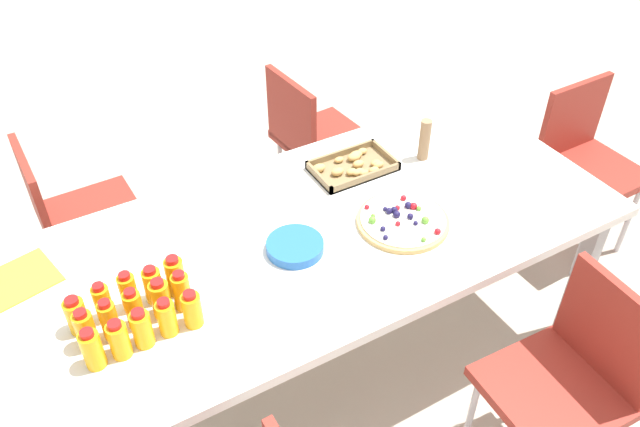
% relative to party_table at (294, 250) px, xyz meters
% --- Properties ---
extents(ground_plane, '(12.00, 12.00, 0.00)m').
position_rel_party_table_xyz_m(ground_plane, '(0.00, 0.00, -0.67)').
color(ground_plane, '#B2A899').
extents(party_table, '(2.38, 0.97, 0.73)m').
position_rel_party_table_xyz_m(party_table, '(0.00, 0.00, 0.00)').
color(party_table, white).
rests_on(party_table, ground_plane).
extents(chair_near_right, '(0.42, 0.42, 0.83)m').
position_rel_party_table_xyz_m(chair_near_right, '(0.59, -0.80, -0.17)').
color(chair_near_right, maroon).
rests_on(chair_near_right, ground_plane).
extents(chair_end, '(0.41, 0.41, 0.83)m').
position_rel_party_table_xyz_m(chair_end, '(1.57, 0.06, -0.17)').
color(chair_end, maroon).
rests_on(chair_end, ground_plane).
extents(chair_far_right, '(0.43, 0.43, 0.83)m').
position_rel_party_table_xyz_m(chair_far_right, '(0.55, 0.85, -0.17)').
color(chair_far_right, maroon).
rests_on(chair_far_right, ground_plane).
extents(chair_far_left, '(0.41, 0.41, 0.83)m').
position_rel_party_table_xyz_m(chair_far_left, '(-0.61, 0.82, -0.17)').
color(chair_far_left, maroon).
rests_on(chair_far_left, ground_plane).
extents(juice_bottle_0, '(0.06, 0.06, 0.14)m').
position_rel_party_table_xyz_m(juice_bottle_0, '(-0.73, -0.19, 0.12)').
color(juice_bottle_0, '#FAAD14').
rests_on(juice_bottle_0, party_table).
extents(juice_bottle_1, '(0.06, 0.06, 0.13)m').
position_rel_party_table_xyz_m(juice_bottle_1, '(-0.66, -0.19, 0.12)').
color(juice_bottle_1, '#FAAB14').
rests_on(juice_bottle_1, party_table).
extents(juice_bottle_2, '(0.06, 0.06, 0.14)m').
position_rel_party_table_xyz_m(juice_bottle_2, '(-0.59, -0.19, 0.12)').
color(juice_bottle_2, '#FAAD14').
rests_on(juice_bottle_2, party_table).
extents(juice_bottle_3, '(0.06, 0.06, 0.13)m').
position_rel_party_table_xyz_m(juice_bottle_3, '(-0.52, -0.18, 0.12)').
color(juice_bottle_3, '#FAAD14').
rests_on(juice_bottle_3, party_table).
extents(juice_bottle_4, '(0.06, 0.06, 0.13)m').
position_rel_party_table_xyz_m(juice_bottle_4, '(-0.44, -0.19, 0.12)').
color(juice_bottle_4, '#FAAC14').
rests_on(juice_bottle_4, party_table).
extents(juice_bottle_5, '(0.06, 0.06, 0.14)m').
position_rel_party_table_xyz_m(juice_bottle_5, '(-0.73, -0.11, 0.12)').
color(juice_bottle_5, '#F9AD14').
rests_on(juice_bottle_5, party_table).
extents(juice_bottle_6, '(0.05, 0.05, 0.15)m').
position_rel_party_table_xyz_m(juice_bottle_6, '(-0.66, -0.12, 0.13)').
color(juice_bottle_6, '#FAAB14').
rests_on(juice_bottle_6, party_table).
extents(juice_bottle_7, '(0.05, 0.05, 0.15)m').
position_rel_party_table_xyz_m(juice_bottle_7, '(-0.59, -0.11, 0.13)').
color(juice_bottle_7, '#F9AC14').
rests_on(juice_bottle_7, party_table).
extents(juice_bottle_8, '(0.06, 0.06, 0.14)m').
position_rel_party_table_xyz_m(juice_bottle_8, '(-0.51, -0.11, 0.12)').
color(juice_bottle_8, '#FAAE14').
rests_on(juice_bottle_8, party_table).
extents(juice_bottle_9, '(0.05, 0.05, 0.14)m').
position_rel_party_table_xyz_m(juice_bottle_9, '(-0.44, -0.11, 0.12)').
color(juice_bottle_9, '#FAAB14').
rests_on(juice_bottle_9, party_table).
extents(juice_bottle_10, '(0.06, 0.06, 0.13)m').
position_rel_party_table_xyz_m(juice_bottle_10, '(-0.74, -0.04, 0.12)').
color(juice_bottle_10, '#F9AC14').
rests_on(juice_bottle_10, party_table).
extents(juice_bottle_11, '(0.05, 0.05, 0.14)m').
position_rel_party_table_xyz_m(juice_bottle_11, '(-0.66, -0.03, 0.12)').
color(juice_bottle_11, '#FAAE14').
rests_on(juice_bottle_11, party_table).
extents(juice_bottle_12, '(0.05, 0.05, 0.15)m').
position_rel_party_table_xyz_m(juice_bottle_12, '(-0.58, -0.03, 0.12)').
color(juice_bottle_12, '#F9AC14').
rests_on(juice_bottle_12, party_table).
extents(juice_bottle_13, '(0.06, 0.06, 0.14)m').
position_rel_party_table_xyz_m(juice_bottle_13, '(-0.51, -0.04, 0.12)').
color(juice_bottle_13, '#F9AE14').
rests_on(juice_bottle_13, party_table).
extents(juice_bottle_14, '(0.06, 0.06, 0.15)m').
position_rel_party_table_xyz_m(juice_bottle_14, '(-0.44, -0.04, 0.12)').
color(juice_bottle_14, '#F9AD14').
rests_on(juice_bottle_14, party_table).
extents(fruit_pizza, '(0.33, 0.33, 0.05)m').
position_rel_party_table_xyz_m(fruit_pizza, '(0.38, -0.12, 0.07)').
color(fruit_pizza, tan).
rests_on(fruit_pizza, party_table).
extents(snack_tray, '(0.32, 0.20, 0.04)m').
position_rel_party_table_xyz_m(snack_tray, '(0.40, 0.24, 0.07)').
color(snack_tray, olive).
rests_on(snack_tray, party_table).
extents(plate_stack, '(0.20, 0.20, 0.03)m').
position_rel_party_table_xyz_m(plate_stack, '(-0.02, -0.05, 0.07)').
color(plate_stack, blue).
rests_on(plate_stack, party_table).
extents(cardboard_tube, '(0.04, 0.04, 0.17)m').
position_rel_party_table_xyz_m(cardboard_tube, '(0.68, 0.17, 0.14)').
color(cardboard_tube, '#9E7A56').
rests_on(cardboard_tube, party_table).
extents(paper_folder, '(0.30, 0.25, 0.01)m').
position_rel_party_table_xyz_m(paper_folder, '(-0.88, 0.26, 0.06)').
color(paper_folder, yellow).
rests_on(paper_folder, party_table).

